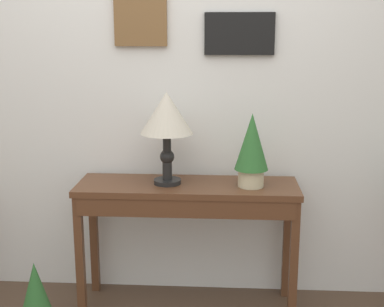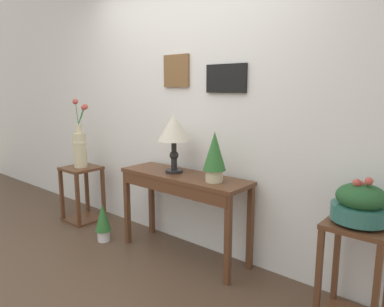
{
  "view_description": "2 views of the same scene",
  "coord_description": "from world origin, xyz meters",
  "px_view_note": "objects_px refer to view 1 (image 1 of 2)",
  "views": [
    {
      "loc": [
        0.34,
        -1.69,
        1.59
      ],
      "look_at": [
        0.16,
        1.26,
        0.9
      ],
      "focal_mm": 49.5,
      "sensor_mm": 36.0,
      "label": 1
    },
    {
      "loc": [
        2.15,
        -1.1,
        1.49
      ],
      "look_at": [
        0.2,
        1.2,
        0.94
      ],
      "focal_mm": 33.25,
      "sensor_mm": 36.0,
      "label": 2
    }
  ],
  "objects_px": {
    "console_table": "(187,204)",
    "table_lamp": "(167,117)",
    "potted_plant_floor": "(36,293)",
    "potted_plant_on_console": "(252,147)"
  },
  "relations": [
    {
      "from": "console_table",
      "to": "potted_plant_floor",
      "type": "height_order",
      "value": "console_table"
    },
    {
      "from": "table_lamp",
      "to": "potted_plant_on_console",
      "type": "bearing_deg",
      "value": -3.19
    },
    {
      "from": "console_table",
      "to": "table_lamp",
      "type": "xyz_separation_m",
      "value": [
        -0.11,
        0.02,
        0.49
      ]
    },
    {
      "from": "potted_plant_on_console",
      "to": "potted_plant_floor",
      "type": "height_order",
      "value": "potted_plant_on_console"
    },
    {
      "from": "console_table",
      "to": "table_lamp",
      "type": "height_order",
      "value": "table_lamp"
    },
    {
      "from": "console_table",
      "to": "table_lamp",
      "type": "distance_m",
      "value": 0.5
    },
    {
      "from": "potted_plant_on_console",
      "to": "potted_plant_floor",
      "type": "bearing_deg",
      "value": -166.83
    },
    {
      "from": "potted_plant_on_console",
      "to": "console_table",
      "type": "bearing_deg",
      "value": 179.58
    },
    {
      "from": "potted_plant_on_console",
      "to": "table_lamp",
      "type": "bearing_deg",
      "value": 176.81
    },
    {
      "from": "console_table",
      "to": "potted_plant_on_console",
      "type": "height_order",
      "value": "potted_plant_on_console"
    }
  ]
}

